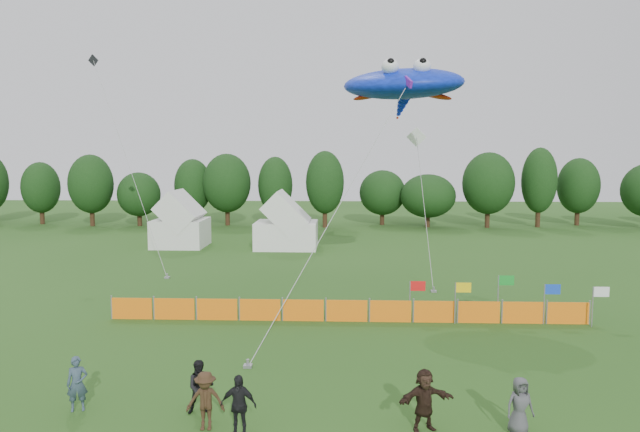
{
  "coord_description": "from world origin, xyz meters",
  "views": [
    {
      "loc": [
        0.89,
        -16.43,
        7.55
      ],
      "look_at": [
        0.0,
        6.0,
        5.2
      ],
      "focal_mm": 32.0,
      "sensor_mm": 36.0,
      "label": 1
    }
  ],
  "objects_px": {
    "spectator_e": "(520,406)",
    "spectator_a": "(77,384)",
    "spectator_c": "(205,401)",
    "spectator_d": "(238,405)",
    "stingray_kite": "(403,85)",
    "spectator_b": "(200,387)",
    "tent_right": "(286,226)",
    "barrier_fence": "(347,311)",
    "spectator_f": "(424,400)",
    "tent_left": "(181,224)"
  },
  "relations": [
    {
      "from": "spectator_e",
      "to": "stingray_kite",
      "type": "height_order",
      "value": "stingray_kite"
    },
    {
      "from": "tent_right",
      "to": "spectator_e",
      "type": "bearing_deg",
      "value": -73.18
    },
    {
      "from": "spectator_b",
      "to": "spectator_d",
      "type": "xyz_separation_m",
      "value": [
        1.37,
        -1.31,
        0.05
      ]
    },
    {
      "from": "tent_right",
      "to": "spectator_c",
      "type": "bearing_deg",
      "value": -88.46
    },
    {
      "from": "spectator_b",
      "to": "spectator_e",
      "type": "xyz_separation_m",
      "value": [
        9.01,
        -0.91,
        -0.0
      ]
    },
    {
      "from": "tent_left",
      "to": "barrier_fence",
      "type": "bearing_deg",
      "value": -57.2
    },
    {
      "from": "spectator_b",
      "to": "spectator_c",
      "type": "bearing_deg",
      "value": -84.0
    },
    {
      "from": "tent_left",
      "to": "spectator_e",
      "type": "height_order",
      "value": "tent_left"
    },
    {
      "from": "spectator_e",
      "to": "spectator_d",
      "type": "bearing_deg",
      "value": 171.76
    },
    {
      "from": "tent_left",
      "to": "spectator_c",
      "type": "xyz_separation_m",
      "value": [
        9.83,
        -31.97,
        -1.08
      ]
    },
    {
      "from": "barrier_fence",
      "to": "spectator_f",
      "type": "height_order",
      "value": "spectator_f"
    },
    {
      "from": "spectator_b",
      "to": "spectator_d",
      "type": "distance_m",
      "value": 1.9
    },
    {
      "from": "spectator_a",
      "to": "stingray_kite",
      "type": "xyz_separation_m",
      "value": [
        11.09,
        15.45,
        10.54
      ]
    },
    {
      "from": "spectator_f",
      "to": "tent_right",
      "type": "bearing_deg",
      "value": 85.35
    },
    {
      "from": "barrier_fence",
      "to": "spectator_b",
      "type": "bearing_deg",
      "value": -114.57
    },
    {
      "from": "barrier_fence",
      "to": "tent_right",
      "type": "bearing_deg",
      "value": 103.03
    },
    {
      "from": "tent_right",
      "to": "spectator_d",
      "type": "height_order",
      "value": "tent_right"
    },
    {
      "from": "spectator_b",
      "to": "barrier_fence",
      "type": "bearing_deg",
      "value": 50.07
    },
    {
      "from": "tent_left",
      "to": "spectator_f",
      "type": "relative_size",
      "value": 2.46
    },
    {
      "from": "spectator_c",
      "to": "spectator_d",
      "type": "distance_m",
      "value": 1.02
    },
    {
      "from": "stingray_kite",
      "to": "spectator_e",
      "type": "bearing_deg",
      "value": -84.35
    },
    {
      "from": "barrier_fence",
      "to": "spectator_f",
      "type": "distance_m",
      "value": 10.57
    },
    {
      "from": "spectator_a",
      "to": "spectator_b",
      "type": "height_order",
      "value": "spectator_a"
    },
    {
      "from": "barrier_fence",
      "to": "spectator_b",
      "type": "distance_m",
      "value": 10.51
    },
    {
      "from": "spectator_d",
      "to": "spectator_e",
      "type": "bearing_deg",
      "value": 9.21
    },
    {
      "from": "spectator_d",
      "to": "stingray_kite",
      "type": "distance_m",
      "value": 20.69
    },
    {
      "from": "barrier_fence",
      "to": "spectator_c",
      "type": "distance_m",
      "value": 11.28
    },
    {
      "from": "spectator_c",
      "to": "stingray_kite",
      "type": "height_order",
      "value": "stingray_kite"
    },
    {
      "from": "spectator_e",
      "to": "spectator_f",
      "type": "height_order",
      "value": "spectator_f"
    },
    {
      "from": "spectator_d",
      "to": "spectator_f",
      "type": "bearing_deg",
      "value": 11.98
    },
    {
      "from": "spectator_b",
      "to": "stingray_kite",
      "type": "relative_size",
      "value": 0.08
    },
    {
      "from": "stingray_kite",
      "to": "spectator_c",
      "type": "bearing_deg",
      "value": -113.02
    },
    {
      "from": "spectator_c",
      "to": "spectator_f",
      "type": "distance_m",
      "value": 6.06
    },
    {
      "from": "spectator_a",
      "to": "spectator_d",
      "type": "height_order",
      "value": "spectator_d"
    },
    {
      "from": "tent_left",
      "to": "stingray_kite",
      "type": "xyz_separation_m",
      "value": [
        16.82,
        -15.51,
        9.46
      ]
    },
    {
      "from": "barrier_fence",
      "to": "spectator_b",
      "type": "height_order",
      "value": "spectator_b"
    },
    {
      "from": "spectator_c",
      "to": "spectator_f",
      "type": "height_order",
      "value": "spectator_f"
    },
    {
      "from": "spectator_e",
      "to": "spectator_f",
      "type": "bearing_deg",
      "value": 166.25
    },
    {
      "from": "spectator_e",
      "to": "spectator_a",
      "type": "bearing_deg",
      "value": 164.6
    },
    {
      "from": "spectator_b",
      "to": "spectator_e",
      "type": "height_order",
      "value": "spectator_b"
    },
    {
      "from": "tent_left",
      "to": "spectator_e",
      "type": "relative_size",
      "value": 2.7
    },
    {
      "from": "tent_left",
      "to": "spectator_a",
      "type": "height_order",
      "value": "tent_left"
    },
    {
      "from": "tent_right",
      "to": "spectator_e",
      "type": "height_order",
      "value": "tent_right"
    },
    {
      "from": "barrier_fence",
      "to": "spectator_e",
      "type": "height_order",
      "value": "spectator_e"
    },
    {
      "from": "spectator_d",
      "to": "barrier_fence",
      "type": "bearing_deg",
      "value": 80.78
    },
    {
      "from": "spectator_f",
      "to": "spectator_e",
      "type": "bearing_deg",
      "value": -19.64
    },
    {
      "from": "tent_left",
      "to": "spectator_d",
      "type": "height_order",
      "value": "tent_left"
    },
    {
      "from": "barrier_fence",
      "to": "spectator_e",
      "type": "bearing_deg",
      "value": -66.08
    },
    {
      "from": "spectator_d",
      "to": "stingray_kite",
      "type": "height_order",
      "value": "stingray_kite"
    },
    {
      "from": "spectator_a",
      "to": "stingray_kite",
      "type": "distance_m",
      "value": 21.74
    }
  ]
}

